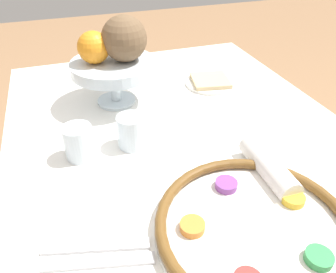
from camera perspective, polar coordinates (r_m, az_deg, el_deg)
name	(u,v)px	position (r m, az deg, el deg)	size (l,w,h in m)	color
seder_plate	(254,227)	(0.59, 14.81, -14.94)	(0.34, 0.34, 0.03)	silver
fruit_stand	(114,69)	(0.90, -9.47, 11.46)	(0.23, 0.23, 0.12)	silver
orange_fruit	(94,47)	(0.88, -12.84, 14.89)	(0.08, 0.08, 0.08)	orange
coconut	(124,39)	(0.87, -7.63, 16.54)	(0.12, 0.12, 0.12)	brown
bread_plate	(210,82)	(1.03, 7.35, 9.39)	(0.15, 0.15, 0.02)	silver
napkin_roll	(269,167)	(0.69, 17.11, -5.05)	(0.17, 0.05, 0.05)	white
cup_near	(131,131)	(0.74, -6.40, 0.87)	(0.06, 0.06, 0.08)	silver
cup_mid	(79,142)	(0.73, -15.28, -0.97)	(0.06, 0.06, 0.08)	silver
fork_left	(99,262)	(0.55, -11.92, -20.61)	(0.06, 0.17, 0.01)	silver
fork_right	(96,246)	(0.57, -12.40, -18.20)	(0.06, 0.17, 0.01)	silver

